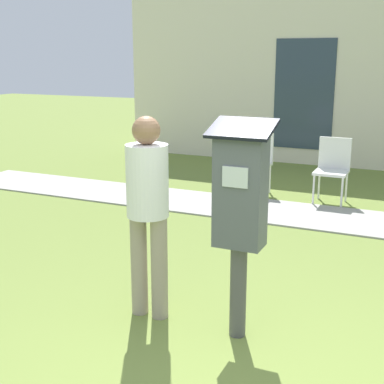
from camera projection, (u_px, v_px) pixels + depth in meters
name	position (u px, v px, depth m)	size (l,w,h in m)	color
sidewalk	(350.00, 221.00, 6.64)	(12.00, 1.10, 0.02)	#A3A099
parking_meter	(240.00, 202.00, 3.70)	(0.44, 0.31, 1.59)	#4C4C4C
person_standing	(148.00, 202.00, 4.03)	(0.32, 0.32, 1.58)	gray
outdoor_chair_left	(256.00, 158.00, 7.90)	(0.44, 0.44, 0.90)	white
outdoor_chair_middle	(333.00, 165.00, 7.41)	(0.44, 0.44, 0.90)	white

